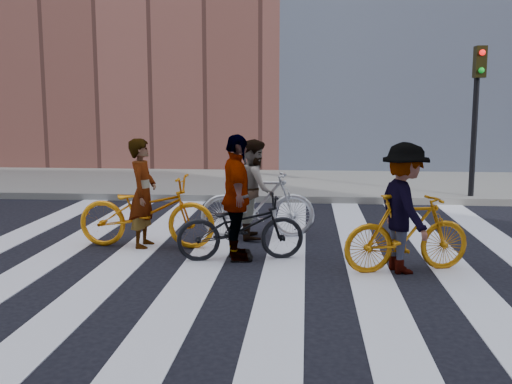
# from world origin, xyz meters

# --- Properties ---
(ground) EXTENTS (100.00, 100.00, 0.00)m
(ground) POSITION_xyz_m (0.00, 0.00, 0.00)
(ground) COLOR black
(ground) RESTS_ON ground
(sidewalk_far) EXTENTS (100.00, 5.00, 0.15)m
(sidewalk_far) POSITION_xyz_m (0.00, 7.50, 0.07)
(sidewalk_far) COLOR gray
(sidewalk_far) RESTS_ON ground
(zebra_crosswalk) EXTENTS (8.25, 10.00, 0.01)m
(zebra_crosswalk) POSITION_xyz_m (0.00, 0.00, 0.01)
(zebra_crosswalk) COLOR white
(zebra_crosswalk) RESTS_ON ground
(traffic_signal) EXTENTS (0.22, 0.42, 3.33)m
(traffic_signal) POSITION_xyz_m (4.40, 5.32, 2.28)
(traffic_signal) COLOR black
(traffic_signal) RESTS_ON ground
(bike_yellow_left) EXTENTS (2.10, 0.78, 1.09)m
(bike_yellow_left) POSITION_xyz_m (-1.56, 0.86, 0.55)
(bike_yellow_left) COLOR orange
(bike_yellow_left) RESTS_ON ground
(bike_silver_mid) EXTENTS (1.90, 0.76, 1.11)m
(bike_silver_mid) POSITION_xyz_m (0.06, 1.64, 0.55)
(bike_silver_mid) COLOR #B9BCC4
(bike_silver_mid) RESTS_ON ground
(bike_yellow_right) EXTENTS (1.76, 0.92, 1.02)m
(bike_yellow_right) POSITION_xyz_m (2.13, -0.16, 0.51)
(bike_yellow_right) COLOR #C8780B
(bike_yellow_right) RESTS_ON ground
(bike_dark_rear) EXTENTS (1.85, 0.96, 0.92)m
(bike_dark_rear) POSITION_xyz_m (-0.07, 0.24, 0.46)
(bike_dark_rear) COLOR black
(bike_dark_rear) RESTS_ON ground
(rider_left) EXTENTS (0.41, 0.61, 1.64)m
(rider_left) POSITION_xyz_m (-1.61, 0.86, 0.82)
(rider_left) COLOR slate
(rider_left) RESTS_ON ground
(rider_mid) EXTENTS (0.70, 0.85, 1.59)m
(rider_mid) POSITION_xyz_m (0.01, 1.64, 0.80)
(rider_mid) COLOR slate
(rider_mid) RESTS_ON ground
(rider_right) EXTENTS (0.89, 1.21, 1.67)m
(rider_right) POSITION_xyz_m (2.08, -0.16, 0.84)
(rider_right) COLOR slate
(rider_right) RESTS_ON ground
(rider_rear) EXTENTS (0.63, 1.09, 1.75)m
(rider_rear) POSITION_xyz_m (-0.12, 0.24, 0.87)
(rider_rear) COLOR slate
(rider_rear) RESTS_ON ground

